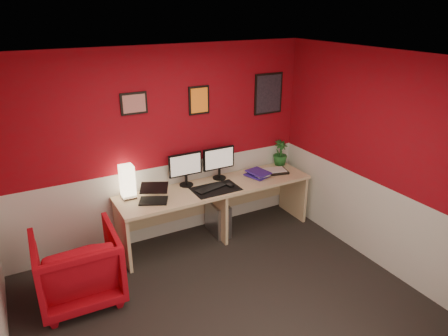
% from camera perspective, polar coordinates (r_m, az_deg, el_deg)
% --- Properties ---
extents(ground, '(4.00, 3.50, 0.01)m').
position_cam_1_polar(ground, '(4.46, 0.61, -19.28)').
color(ground, black).
rests_on(ground, ground).
extents(ceiling, '(4.00, 3.50, 0.01)m').
position_cam_1_polar(ceiling, '(3.39, 0.79, 14.45)').
color(ceiling, white).
rests_on(ceiling, ground).
extents(wall_back, '(4.00, 0.01, 2.50)m').
position_cam_1_polar(wall_back, '(5.25, -8.64, 2.82)').
color(wall_back, maroon).
rests_on(wall_back, ground).
extents(wall_front, '(4.00, 0.01, 2.50)m').
position_cam_1_polar(wall_front, '(2.63, 20.71, -19.63)').
color(wall_front, maroon).
rests_on(wall_front, ground).
extents(wall_right, '(0.01, 3.50, 2.50)m').
position_cam_1_polar(wall_right, '(4.97, 21.28, 0.45)').
color(wall_right, maroon).
rests_on(wall_right, ground).
extents(wainscot_back, '(4.00, 0.01, 1.00)m').
position_cam_1_polar(wainscot_back, '(5.53, -8.19, -4.57)').
color(wainscot_back, silver).
rests_on(wainscot_back, ground).
extents(wainscot_right, '(0.01, 3.50, 1.00)m').
position_cam_1_polar(wainscot_right, '(5.27, 20.14, -7.17)').
color(wainscot_right, silver).
rests_on(wainscot_right, ground).
extents(desk, '(2.60, 0.65, 0.73)m').
position_cam_1_polar(desk, '(5.52, -1.07, -5.95)').
color(desk, '#D1B186').
rests_on(desk, ground).
extents(shoji_lamp, '(0.16, 0.16, 0.40)m').
position_cam_1_polar(shoji_lamp, '(5.09, -13.20, -1.99)').
color(shoji_lamp, '#FFE5B2').
rests_on(shoji_lamp, desk).
extents(laptop, '(0.40, 0.35, 0.22)m').
position_cam_1_polar(laptop, '(4.97, -9.79, -3.45)').
color(laptop, black).
rests_on(laptop, desk).
extents(monitor_left, '(0.45, 0.06, 0.58)m').
position_cam_1_polar(monitor_left, '(5.29, -5.33, 0.48)').
color(monitor_left, black).
rests_on(monitor_left, desk).
extents(monitor_right, '(0.45, 0.06, 0.58)m').
position_cam_1_polar(monitor_right, '(5.48, -0.66, 1.36)').
color(monitor_right, black).
rests_on(monitor_right, desk).
extents(desk_mat, '(0.60, 0.38, 0.01)m').
position_cam_1_polar(desk_mat, '(5.27, -1.15, -2.91)').
color(desk_mat, black).
rests_on(desk_mat, desk).
extents(keyboard, '(0.44, 0.24, 0.02)m').
position_cam_1_polar(keyboard, '(5.26, -1.87, -2.80)').
color(keyboard, black).
rests_on(keyboard, desk_mat).
extents(mouse, '(0.08, 0.11, 0.03)m').
position_cam_1_polar(mouse, '(5.32, 0.80, -2.41)').
color(mouse, black).
rests_on(mouse, desk_mat).
extents(book_bottom, '(0.30, 0.35, 0.03)m').
position_cam_1_polar(book_bottom, '(5.57, 3.79, -1.39)').
color(book_bottom, '#372096').
rests_on(book_bottom, desk).
extents(book_middle, '(0.20, 0.27, 0.02)m').
position_cam_1_polar(book_middle, '(5.61, 4.11, -0.97)').
color(book_middle, silver).
rests_on(book_middle, book_bottom).
extents(book_top, '(0.28, 0.34, 0.03)m').
position_cam_1_polar(book_top, '(5.56, 3.93, -0.89)').
color(book_top, '#372096').
rests_on(book_top, book_middle).
extents(zen_tray, '(0.40, 0.33, 0.03)m').
position_cam_1_polar(zen_tray, '(5.82, 6.99, -0.46)').
color(zen_tray, black).
rests_on(zen_tray, desk).
extents(potted_plant, '(0.23, 0.23, 0.37)m').
position_cam_1_polar(potted_plant, '(6.05, 7.79, 2.08)').
color(potted_plant, '#19591E').
rests_on(potted_plant, desk).
extents(pc_tower, '(0.22, 0.46, 0.45)m').
position_cam_1_polar(pc_tower, '(5.64, -0.84, -6.89)').
color(pc_tower, '#99999E').
rests_on(pc_tower, ground).
extents(armchair, '(0.85, 0.87, 0.77)m').
position_cam_1_polar(armchair, '(4.67, -19.55, -12.74)').
color(armchair, '#B30D19').
rests_on(armchair, ground).
extents(art_left, '(0.32, 0.02, 0.26)m').
position_cam_1_polar(art_left, '(4.98, -12.36, 8.72)').
color(art_left, red).
rests_on(art_left, wall_back).
extents(art_center, '(0.28, 0.02, 0.36)m').
position_cam_1_polar(art_center, '(5.28, -3.48, 9.34)').
color(art_center, orange).
rests_on(art_center, wall_back).
extents(art_right, '(0.44, 0.02, 0.56)m').
position_cam_1_polar(art_right, '(5.79, 6.16, 10.18)').
color(art_right, black).
rests_on(art_right, wall_back).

